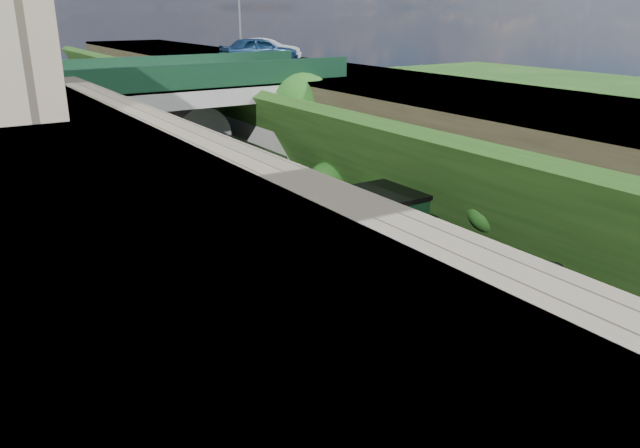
{
  "coord_description": "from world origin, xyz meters",
  "views": [
    {
      "loc": [
        -10.55,
        -6.24,
        9.65
      ],
      "look_at": [
        0.0,
        10.27,
        2.83
      ],
      "focal_mm": 35.0,
      "sensor_mm": 36.0,
      "label": 1
    }
  ],
  "objects_px": {
    "tender": "(303,226)",
    "locomotive": "(432,287)",
    "road_bridge": "(191,123)",
    "tree": "(302,111)",
    "lamppost": "(240,9)",
    "car_silver": "(266,50)",
    "car_blue": "(259,50)"
  },
  "relations": [
    {
      "from": "road_bridge",
      "to": "car_blue",
      "type": "relative_size",
      "value": 3.22
    },
    {
      "from": "lamppost",
      "to": "car_silver",
      "type": "distance_m",
      "value": 3.24
    },
    {
      "from": "tree",
      "to": "car_blue",
      "type": "height_order",
      "value": "car_blue"
    },
    {
      "from": "road_bridge",
      "to": "car_silver",
      "type": "xyz_separation_m",
      "value": [
        8.7,
        8.11,
        2.92
      ]
    },
    {
      "from": "road_bridge",
      "to": "car_silver",
      "type": "distance_m",
      "value": 12.25
    },
    {
      "from": "lamppost",
      "to": "locomotive",
      "type": "distance_m",
      "value": 27.65
    },
    {
      "from": "locomotive",
      "to": "car_blue",
      "type": "bearing_deg",
      "value": 73.99
    },
    {
      "from": "car_blue",
      "to": "car_silver",
      "type": "bearing_deg",
      "value": -34.8
    },
    {
      "from": "locomotive",
      "to": "car_silver",
      "type": "bearing_deg",
      "value": 72.05
    },
    {
      "from": "tree",
      "to": "lamppost",
      "type": "xyz_separation_m",
      "value": [
        1.79,
        10.59,
        4.92
      ]
    },
    {
      "from": "road_bridge",
      "to": "tender",
      "type": "distance_m",
      "value": 10.89
    },
    {
      "from": "car_silver",
      "to": "lamppost",
      "type": "bearing_deg",
      "value": 110.85
    },
    {
      "from": "tree",
      "to": "tender",
      "type": "xyz_separation_m",
      "value": [
        -4.71,
        -7.8,
        -3.03
      ]
    },
    {
      "from": "tree",
      "to": "tender",
      "type": "distance_m",
      "value": 9.61
    },
    {
      "from": "lamppost",
      "to": "car_blue",
      "type": "bearing_deg",
      "value": -77.24
    },
    {
      "from": "road_bridge",
      "to": "locomotive",
      "type": "distance_m",
      "value": 18.1
    },
    {
      "from": "car_silver",
      "to": "tender",
      "type": "relative_size",
      "value": 0.75
    },
    {
      "from": "lamppost",
      "to": "tender",
      "type": "relative_size",
      "value": 1.0
    },
    {
      "from": "road_bridge",
      "to": "tree",
      "type": "xyz_separation_m",
      "value": [
        4.97,
        -2.8,
        0.57
      ]
    },
    {
      "from": "tender",
      "to": "locomotive",
      "type": "bearing_deg",
      "value": -90.0
    },
    {
      "from": "car_blue",
      "to": "locomotive",
      "type": "distance_m",
      "value": 25.53
    },
    {
      "from": "tree",
      "to": "car_silver",
      "type": "xyz_separation_m",
      "value": [
        3.73,
        10.91,
        2.35
      ]
    },
    {
      "from": "car_blue",
      "to": "locomotive",
      "type": "relative_size",
      "value": 0.49
    },
    {
      "from": "tree",
      "to": "car_blue",
      "type": "distance_m",
      "value": 9.45
    },
    {
      "from": "tender",
      "to": "lamppost",
      "type": "bearing_deg",
      "value": 70.53
    },
    {
      "from": "tree",
      "to": "lamppost",
      "type": "height_order",
      "value": "lamppost"
    },
    {
      "from": "car_blue",
      "to": "tree",
      "type": "bearing_deg",
      "value": 168.55
    },
    {
      "from": "road_bridge",
      "to": "tree",
      "type": "bearing_deg",
      "value": -29.42
    },
    {
      "from": "tree",
      "to": "lamppost",
      "type": "bearing_deg",
      "value": 80.41
    },
    {
      "from": "lamppost",
      "to": "tender",
      "type": "height_order",
      "value": "lamppost"
    },
    {
      "from": "car_blue",
      "to": "car_silver",
      "type": "distance_m",
      "value": 2.57
    },
    {
      "from": "road_bridge",
      "to": "lamppost",
      "type": "bearing_deg",
      "value": 49.04
    }
  ]
}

